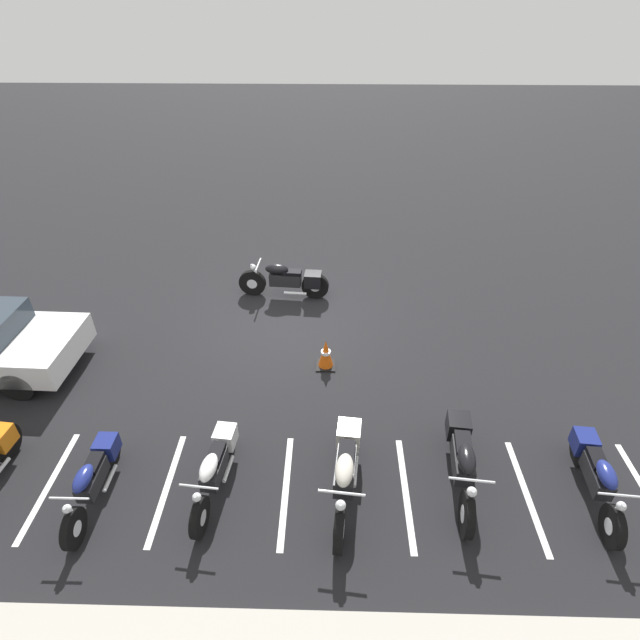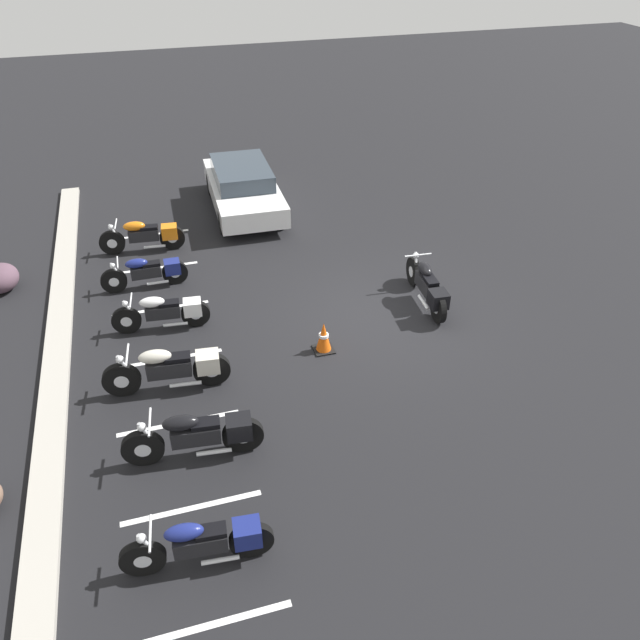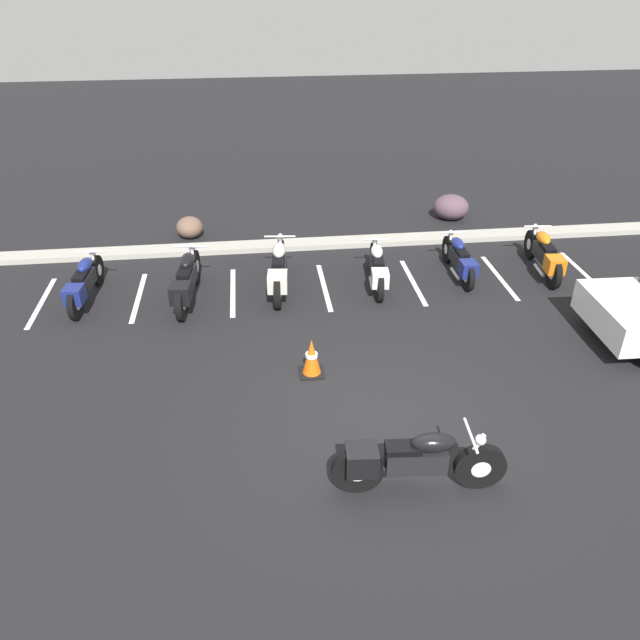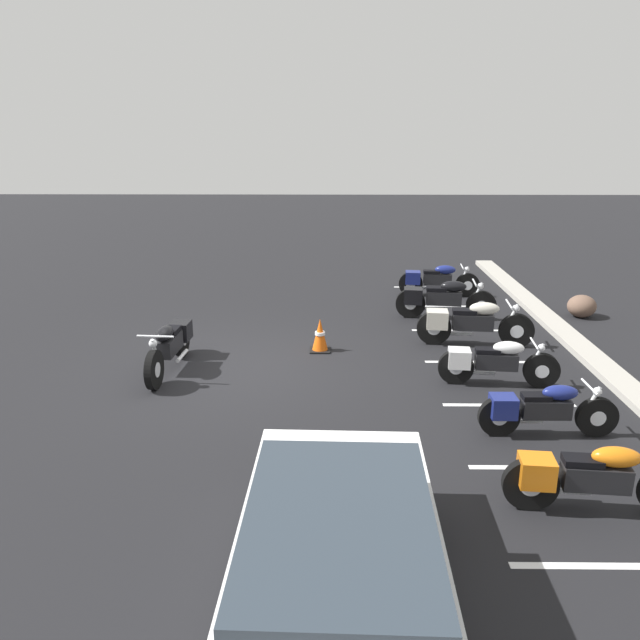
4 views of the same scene
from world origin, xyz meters
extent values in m
plane|color=black|center=(0.00, 0.00, 0.00)|extent=(60.00, 60.00, 0.00)
cylinder|color=black|center=(0.94, -1.19, 0.34)|extent=(0.68, 0.17, 0.67)
cylinder|color=silver|center=(0.94, -1.19, 0.34)|extent=(0.26, 0.15, 0.25)
cylinder|color=black|center=(-0.63, -1.08, 0.34)|extent=(0.68, 0.17, 0.67)
cylinder|color=silver|center=(-0.63, -1.08, 0.34)|extent=(0.26, 0.15, 0.25)
cube|color=black|center=(0.10, -1.13, 0.49)|extent=(0.79, 0.34, 0.30)
ellipsoid|color=black|center=(0.30, -1.15, 0.76)|extent=(0.59, 0.30, 0.24)
cube|color=black|center=(-0.07, -1.12, 0.69)|extent=(0.46, 0.28, 0.08)
cube|color=black|center=(-0.58, -1.08, 0.52)|extent=(0.43, 0.39, 0.35)
cylinder|color=silver|center=(0.82, -1.19, 0.60)|extent=(0.27, 0.08, 0.54)
cylinder|color=silver|center=(0.76, -1.18, 0.86)|extent=(0.08, 0.63, 0.04)
sphere|color=silver|center=(0.89, -1.19, 0.78)|extent=(0.14, 0.14, 0.14)
cylinder|color=silver|center=(-0.14, -0.97, 0.18)|extent=(0.56, 0.11, 0.07)
cylinder|color=black|center=(-5.02, 5.31, 0.31)|extent=(0.17, 0.62, 0.62)
cylinder|color=silver|center=(-5.02, 5.31, 0.31)|extent=(0.14, 0.24, 0.23)
cylinder|color=black|center=(-5.15, 3.87, 0.31)|extent=(0.17, 0.62, 0.62)
cylinder|color=silver|center=(-5.15, 3.87, 0.31)|extent=(0.14, 0.24, 0.23)
cube|color=black|center=(-5.09, 4.54, 0.45)|extent=(0.32, 0.73, 0.28)
ellipsoid|color=navy|center=(-5.07, 4.73, 0.70)|extent=(0.29, 0.54, 0.22)
cube|color=black|center=(-5.11, 4.39, 0.64)|extent=(0.26, 0.43, 0.07)
cube|color=navy|center=(-5.15, 3.92, 0.48)|extent=(0.37, 0.40, 0.32)
cylinder|color=silver|center=(-5.03, 5.20, 0.55)|extent=(0.08, 0.25, 0.50)
cylinder|color=silver|center=(-5.04, 5.14, 0.79)|extent=(0.58, 0.09, 0.03)
sphere|color=silver|center=(-5.03, 5.27, 0.72)|extent=(0.13, 0.13, 0.13)
cylinder|color=silver|center=(-5.24, 4.32, 0.17)|extent=(0.11, 0.52, 0.07)
cylinder|color=black|center=(-3.01, 5.19, 0.34)|extent=(0.19, 0.69, 0.68)
cylinder|color=silver|center=(-3.01, 5.19, 0.34)|extent=(0.16, 0.27, 0.26)
cylinder|color=black|center=(-3.17, 3.61, 0.34)|extent=(0.19, 0.69, 0.68)
cylinder|color=silver|center=(-3.17, 3.61, 0.34)|extent=(0.16, 0.27, 0.26)
cube|color=black|center=(-3.09, 4.35, 0.49)|extent=(0.37, 0.80, 0.31)
ellipsoid|color=black|center=(-3.07, 4.55, 0.77)|extent=(0.32, 0.60, 0.25)
cube|color=black|center=(-3.11, 4.17, 0.70)|extent=(0.29, 0.47, 0.08)
cube|color=black|center=(-3.17, 3.66, 0.52)|extent=(0.41, 0.45, 0.35)
cylinder|color=silver|center=(-3.02, 5.07, 0.60)|extent=(0.09, 0.27, 0.55)
cylinder|color=silver|center=(-3.02, 5.00, 0.87)|extent=(0.64, 0.10, 0.04)
sphere|color=silver|center=(-3.01, 5.14, 0.79)|extent=(0.14, 0.14, 0.14)
cylinder|color=silver|center=(-3.26, 4.11, 0.19)|extent=(0.13, 0.57, 0.07)
cylinder|color=black|center=(-1.18, 5.45, 0.34)|extent=(0.19, 0.70, 0.69)
cylinder|color=silver|center=(-1.18, 5.45, 0.34)|extent=(0.16, 0.27, 0.26)
cylinder|color=black|center=(-1.35, 3.85, 0.34)|extent=(0.19, 0.70, 0.69)
cylinder|color=silver|center=(-1.35, 3.85, 0.34)|extent=(0.16, 0.27, 0.26)
cube|color=black|center=(-1.27, 4.60, 0.50)|extent=(0.37, 0.82, 0.31)
ellipsoid|color=beige|center=(-1.25, 4.81, 0.78)|extent=(0.33, 0.61, 0.25)
cube|color=black|center=(-1.29, 4.42, 0.71)|extent=(0.30, 0.48, 0.08)
cube|color=beige|center=(-1.34, 3.90, 0.53)|extent=(0.42, 0.45, 0.35)
cylinder|color=silver|center=(-1.20, 5.33, 0.62)|extent=(0.09, 0.28, 0.56)
cylinder|color=silver|center=(-1.20, 5.27, 0.89)|extent=(0.65, 0.10, 0.04)
sphere|color=silver|center=(-1.19, 5.40, 0.80)|extent=(0.15, 0.15, 0.15)
cylinder|color=silver|center=(-1.44, 4.35, 0.19)|extent=(0.13, 0.58, 0.07)
cylinder|color=black|center=(0.82, 5.30, 0.30)|extent=(0.17, 0.61, 0.60)
cylinder|color=silver|center=(0.82, 5.30, 0.30)|extent=(0.14, 0.24, 0.23)
cylinder|color=black|center=(0.67, 3.89, 0.30)|extent=(0.17, 0.61, 0.60)
cylinder|color=silver|center=(0.67, 3.89, 0.30)|extent=(0.14, 0.24, 0.23)
cube|color=black|center=(0.74, 4.55, 0.44)|extent=(0.33, 0.72, 0.27)
ellipsoid|color=white|center=(0.76, 4.73, 0.69)|extent=(0.29, 0.53, 0.22)
cube|color=black|center=(0.72, 4.40, 0.62)|extent=(0.26, 0.42, 0.07)
cube|color=white|center=(0.68, 3.94, 0.47)|extent=(0.36, 0.40, 0.31)
cylinder|color=silver|center=(0.81, 5.19, 0.54)|extent=(0.08, 0.24, 0.49)
cylinder|color=silver|center=(0.80, 5.14, 0.78)|extent=(0.57, 0.09, 0.03)
sphere|color=silver|center=(0.81, 5.25, 0.70)|extent=(0.13, 0.13, 0.13)
cylinder|color=silver|center=(0.59, 4.34, 0.17)|extent=(0.12, 0.51, 0.06)
cylinder|color=black|center=(2.55, 5.51, 0.29)|extent=(0.11, 0.59, 0.59)
cylinder|color=silver|center=(2.55, 5.51, 0.29)|extent=(0.11, 0.22, 0.22)
cylinder|color=black|center=(2.55, 4.13, 0.29)|extent=(0.11, 0.59, 0.59)
cylinder|color=silver|center=(2.55, 4.13, 0.29)|extent=(0.11, 0.22, 0.22)
cube|color=black|center=(2.55, 4.78, 0.43)|extent=(0.25, 0.68, 0.27)
ellipsoid|color=navy|center=(2.55, 4.96, 0.67)|extent=(0.23, 0.50, 0.21)
cube|color=black|center=(2.55, 4.63, 0.61)|extent=(0.21, 0.39, 0.07)
cube|color=navy|center=(2.55, 4.18, 0.45)|extent=(0.32, 0.36, 0.30)
cylinder|color=silver|center=(2.55, 5.41, 0.53)|extent=(0.05, 0.23, 0.47)
cylinder|color=silver|center=(2.55, 5.35, 0.76)|extent=(0.55, 0.03, 0.03)
sphere|color=silver|center=(2.55, 5.47, 0.69)|extent=(0.12, 0.12, 0.12)
cylinder|color=silver|center=(2.42, 4.56, 0.16)|extent=(0.06, 0.49, 0.06)
cylinder|color=black|center=(4.33, 4.02, 0.32)|extent=(0.18, 0.64, 0.64)
cylinder|color=silver|center=(4.33, 4.02, 0.32)|extent=(0.14, 0.25, 0.24)
cube|color=orange|center=(4.33, 4.07, 0.49)|extent=(0.38, 0.42, 0.33)
cylinder|color=black|center=(4.80, 1.04, 0.32)|extent=(0.65, 0.24, 0.64)
cylinder|color=black|center=(4.84, 2.62, 0.32)|extent=(0.65, 0.24, 0.64)
cube|color=#A8A399|center=(0.00, 6.69, 0.06)|extent=(18.00, 0.50, 0.12)
cube|color=black|center=(-0.93, 1.56, 0.01)|extent=(0.40, 0.40, 0.03)
cone|color=#EA590F|center=(-0.93, 1.56, 0.33)|extent=(0.32, 0.32, 0.65)
cylinder|color=white|center=(-0.93, 1.56, 0.36)|extent=(0.20, 0.20, 0.06)
cube|color=white|center=(-4.12, 4.59, 0.00)|extent=(0.10, 2.10, 0.00)
cube|color=white|center=(-2.24, 4.59, 0.00)|extent=(0.10, 2.10, 0.00)
cube|color=white|center=(-0.35, 4.59, 0.00)|extent=(0.10, 2.10, 0.00)
cube|color=white|center=(1.54, 4.59, 0.00)|extent=(0.10, 2.10, 0.00)
cube|color=white|center=(3.43, 4.59, 0.00)|extent=(0.10, 2.10, 0.00)
camera|label=1|loc=(-1.01, 9.48, 6.70)|focal=28.00mm
camera|label=2|loc=(-10.52, 4.49, 7.61)|focal=35.00mm
camera|label=3|loc=(-1.78, -6.81, 6.00)|focal=35.00mm
camera|label=4|loc=(10.59, 1.68, 4.23)|focal=35.00mm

